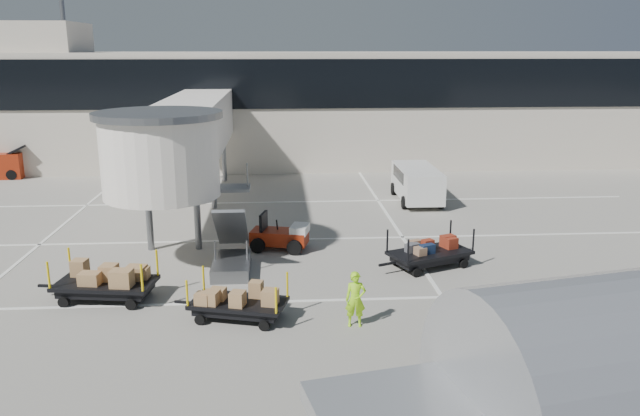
# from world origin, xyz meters

# --- Properties ---
(ground) EXTENTS (140.00, 140.00, 0.00)m
(ground) POSITION_xyz_m (0.00, 0.00, 0.00)
(ground) COLOR #A8A396
(ground) RESTS_ON ground
(lane_markings) EXTENTS (40.00, 30.00, 0.02)m
(lane_markings) POSITION_xyz_m (-0.67, 9.33, 0.01)
(lane_markings) COLOR white
(lane_markings) RESTS_ON ground
(terminal) EXTENTS (64.00, 12.11, 15.20)m
(terminal) POSITION_xyz_m (-0.35, 29.94, 4.11)
(terminal) COLOR beige
(terminal) RESTS_ON ground
(jet_bridge) EXTENTS (5.70, 20.40, 6.03)m
(jet_bridge) POSITION_xyz_m (-3.97, 12.26, 4.28)
(jet_bridge) COLOR white
(jet_bridge) RESTS_ON ground
(baggage_tug) EXTENTS (2.59, 1.99, 1.56)m
(baggage_tug) POSITION_xyz_m (0.51, 7.68, 0.57)
(baggage_tug) COLOR maroon
(baggage_tug) RESTS_ON ground
(suitcase_cart) EXTENTS (3.92, 2.67, 1.53)m
(suitcase_cart) POSITION_xyz_m (6.21, 5.07, 0.54)
(suitcase_cart) COLOR black
(suitcase_cart) RESTS_ON ground
(box_cart_near) EXTENTS (3.72, 2.22, 1.43)m
(box_cart_near) POSITION_xyz_m (-0.81, 0.73, 0.56)
(box_cart_near) COLOR black
(box_cart_near) RESTS_ON ground
(box_cart_far) EXTENTS (4.11, 2.10, 1.58)m
(box_cart_far) POSITION_xyz_m (-5.43, 2.55, 0.63)
(box_cart_far) COLOR black
(box_cart_far) RESTS_ON ground
(ground_worker) EXTENTS (0.66, 0.45, 1.75)m
(ground_worker) POSITION_xyz_m (2.73, -0.03, 0.87)
(ground_worker) COLOR #8ED716
(ground_worker) RESTS_ON ground
(minivan) EXTENTS (2.27, 5.03, 1.90)m
(minivan) POSITION_xyz_m (8.11, 15.86, 1.14)
(minivan) COLOR silver
(minivan) RESTS_ON ground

